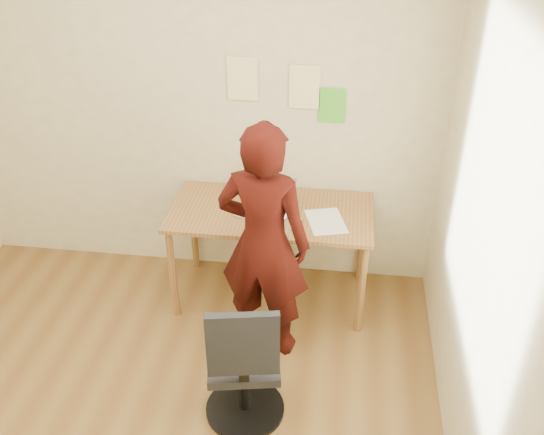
# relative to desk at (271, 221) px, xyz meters

# --- Properties ---
(room) EXTENTS (3.58, 3.58, 2.78)m
(room) POSITION_rel_desk_xyz_m (-0.60, -1.38, 0.70)
(room) COLOR brown
(room) RESTS_ON ground
(desk) EXTENTS (1.40, 0.70, 0.74)m
(desk) POSITION_rel_desk_xyz_m (0.00, 0.00, 0.00)
(desk) COLOR #9E6736
(desk) RESTS_ON ground
(laptop) EXTENTS (0.42, 0.40, 0.24)m
(laptop) POSITION_rel_desk_xyz_m (-0.03, -0.02, 0.14)
(laptop) COLOR #BABAC1
(laptop) RESTS_ON desk
(paper_sheet) EXTENTS (0.31, 0.38, 0.00)m
(paper_sheet) POSITION_rel_desk_xyz_m (0.38, -0.09, 0.09)
(paper_sheet) COLOR white
(paper_sheet) RESTS_ON desk
(phone) EXTENTS (0.06, 0.12, 0.01)m
(phone) POSITION_rel_desk_xyz_m (0.19, -0.18, 0.09)
(phone) COLOR black
(phone) RESTS_ON desk
(wall_note_left) EXTENTS (0.21, 0.00, 0.30)m
(wall_note_left) POSITION_rel_desk_xyz_m (-0.24, 0.36, 0.89)
(wall_note_left) COLOR #FAE595
(wall_note_left) RESTS_ON room
(wall_note_mid) EXTENTS (0.21, 0.00, 0.30)m
(wall_note_mid) POSITION_rel_desk_xyz_m (0.18, 0.36, 0.85)
(wall_note_mid) COLOR #FAE595
(wall_note_mid) RESTS_ON room
(wall_note_right) EXTENTS (0.18, 0.00, 0.24)m
(wall_note_right) POSITION_rel_desk_xyz_m (0.37, 0.36, 0.74)
(wall_note_right) COLOR #52C52C
(wall_note_right) RESTS_ON room
(office_chair) EXTENTS (0.47, 0.48, 0.90)m
(office_chair) POSITION_rel_desk_xyz_m (0.00, -1.16, -0.27)
(office_chair) COLOR black
(office_chair) RESTS_ON ground
(person) EXTENTS (0.64, 0.48, 1.61)m
(person) POSITION_rel_desk_xyz_m (0.02, -0.50, 0.15)
(person) COLOR black
(person) RESTS_ON ground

